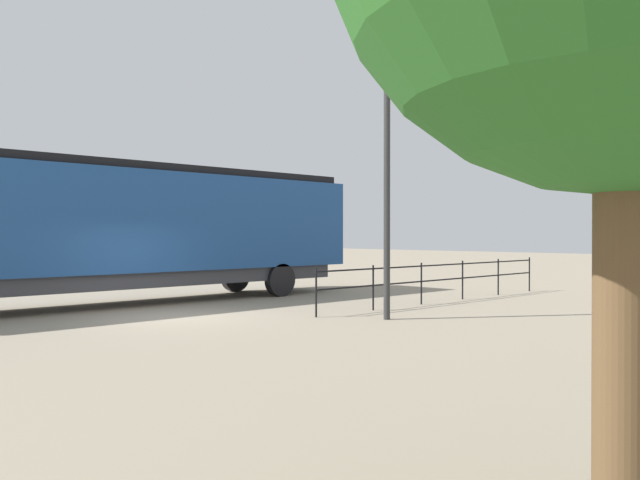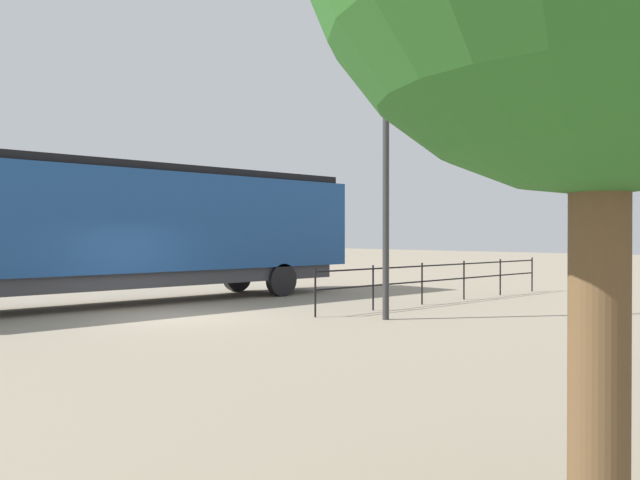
% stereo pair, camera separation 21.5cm
% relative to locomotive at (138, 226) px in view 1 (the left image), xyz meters
% --- Properties ---
extents(ground_plane, '(120.00, 120.00, 0.00)m').
position_rel_locomotive_xyz_m(ground_plane, '(3.66, -0.98, -2.32)').
color(ground_plane, gray).
extents(locomotive, '(2.84, 15.96, 4.16)m').
position_rel_locomotive_xyz_m(locomotive, '(0.00, 0.00, 0.00)').
color(locomotive, navy).
rests_on(locomotive, ground_plane).
extents(lamp_post, '(0.48, 0.48, 6.99)m').
position_rel_locomotive_xyz_m(lamp_post, '(7.57, 2.60, 2.36)').
color(lamp_post, '#2D2D2D').
rests_on(lamp_post, ground_plane).
extents(platform_fence, '(0.05, 10.78, 1.24)m').
position_rel_locomotive_xyz_m(platform_fence, '(6.07, 7.01, -1.52)').
color(platform_fence, black).
rests_on(platform_fence, ground_plane).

